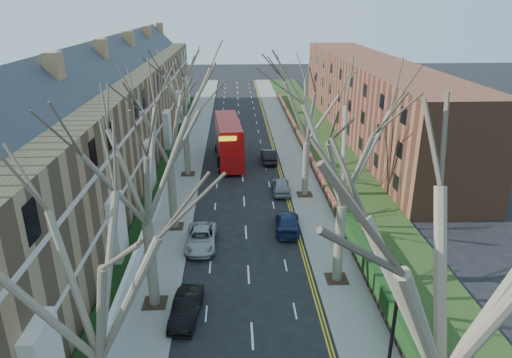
{
  "coord_description": "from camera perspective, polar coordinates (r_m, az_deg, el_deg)",
  "views": [
    {
      "loc": [
        -0.77,
        -17.01,
        16.91
      ],
      "look_at": [
        0.95,
        18.13,
        3.27
      ],
      "focal_mm": 32.0,
      "sensor_mm": 36.0,
      "label": 1
    }
  ],
  "objects": [
    {
      "name": "grass_verge_right",
      "position": [
        59.54,
        8.25,
        4.62
      ],
      "size": [
        6.0,
        102.0,
        0.06
      ],
      "color": "#1E3212",
      "rests_on": "ground"
    },
    {
      "name": "tree_left_near",
      "position": [
        16.04,
        -20.61,
        -10.17
      ],
      "size": [
        9.8,
        9.8,
        13.73
      ],
      "color": "#6A5E4C",
      "rests_on": "ground"
    },
    {
      "name": "car_left_mid",
      "position": [
        27.3,
        -8.7,
        -15.63
      ],
      "size": [
        1.84,
        4.13,
        1.32
      ],
      "primitive_type": "imported",
      "rotation": [
        0.0,
        0.0,
        -0.11
      ],
      "color": "black",
      "rests_on": "ground"
    },
    {
      "name": "tree_right_far",
      "position": [
        40.28,
        6.6,
        10.08
      ],
      "size": [
        10.15,
        10.15,
        14.22
      ],
      "color": "#6A5E4C",
      "rests_on": "ground"
    },
    {
      "name": "car_left_far",
      "position": [
        34.19,
        -6.88,
        -7.36
      ],
      "size": [
        2.23,
        4.75,
        1.31
      ],
      "primitive_type": "imported",
      "rotation": [
        0.0,
        0.0,
        -0.01
      ],
      "color": "#A5A5AB",
      "rests_on": "ground"
    },
    {
      "name": "tree_left_dist",
      "position": [
        45.87,
        -9.13,
        11.71
      ],
      "size": [
        10.5,
        10.5,
        14.71
      ],
      "color": "#6A5E4C",
      "rests_on": "ground"
    },
    {
      "name": "tree_left_far",
      "position": [
        34.25,
        -11.11,
        7.86
      ],
      "size": [
        10.15,
        10.15,
        14.22
      ],
      "color": "#6A5E4C",
      "rests_on": "ground"
    },
    {
      "name": "tree_right_mid",
      "position": [
        26.86,
        11.29,
        4.89
      ],
      "size": [
        10.5,
        10.5,
        14.71
      ],
      "color": "#6A5E4C",
      "rests_on": "ground"
    },
    {
      "name": "car_right_near",
      "position": [
        36.28,
        3.94,
        -5.46
      ],
      "size": [
        2.28,
        4.72,
        1.33
      ],
      "primitive_type": "imported",
      "rotation": [
        0.0,
        0.0,
        3.05
      ],
      "color": "#16234E",
      "rests_on": "ground"
    },
    {
      "name": "tree_left_mid",
      "position": [
        24.66,
        -14.22,
        3.18
      ],
      "size": [
        10.5,
        10.5,
        14.71
      ],
      "color": "#6A5E4C",
      "rests_on": "ground"
    },
    {
      "name": "lamp_post",
      "position": [
        19.19,
        16.43,
        -19.88
      ],
      "size": [
        0.18,
        0.5,
        8.11
      ],
      "color": "black",
      "rests_on": "ground"
    },
    {
      "name": "terrace_left",
      "position": [
        50.99,
        -17.5,
        7.32
      ],
      "size": [
        9.7,
        78.0,
        13.6
      ],
      "color": "#99754E",
      "rests_on": "ground"
    },
    {
      "name": "wall_hedge_right",
      "position": [
        26.12,
        17.56,
        -17.16
      ],
      "size": [
        0.7,
        24.0,
        1.8
      ],
      "color": "#4E2C21",
      "rests_on": "ground"
    },
    {
      "name": "flats_right",
      "position": [
        63.84,
        14.05,
        9.8
      ],
      "size": [
        13.97,
        54.0,
        10.0
      ],
      "color": "brown",
      "rests_on": "ground"
    },
    {
      "name": "tree_right_near",
      "position": [
        14.59,
        24.34,
        -9.81
      ],
      "size": [
        10.85,
        10.85,
        15.2
      ],
      "color": "#6A5E4C",
      "rests_on": "ground"
    },
    {
      "name": "car_right_mid",
      "position": [
        43.26,
        3.15,
        -0.86
      ],
      "size": [
        1.79,
        4.13,
        1.39
      ],
      "primitive_type": "imported",
      "rotation": [
        0.0,
        0.0,
        3.11
      ],
      "color": "gray",
      "rests_on": "ground"
    },
    {
      "name": "front_wall_left",
      "position": [
        51.16,
        -10.39,
        2.27
      ],
      "size": [
        0.3,
        78.0,
        1.0
      ],
      "color": "white",
      "rests_on": "ground"
    },
    {
      "name": "pavement_left",
      "position": [
        58.72,
        -7.81,
        4.32
      ],
      "size": [
        3.0,
        102.0,
        0.12
      ],
      "primitive_type": "cube",
      "color": "slate",
      "rests_on": "ground"
    },
    {
      "name": "car_right_far",
      "position": [
        51.66,
        1.59,
        2.93
      ],
      "size": [
        1.64,
        4.46,
        1.46
      ],
      "primitive_type": "imported",
      "rotation": [
        0.0,
        0.0,
        3.16
      ],
      "color": "black",
      "rests_on": "ground"
    },
    {
      "name": "pavement_right",
      "position": [
        58.88,
        3.93,
        4.51
      ],
      "size": [
        3.0,
        102.0,
        0.12
      ],
      "primitive_type": "cube",
      "color": "slate",
      "rests_on": "ground"
    },
    {
      "name": "double_decker_bus",
      "position": [
        51.58,
        -3.45,
        4.68
      ],
      "size": [
        3.45,
        11.26,
        4.64
      ],
      "rotation": [
        0.0,
        0.0,
        3.22
      ],
      "color": "#A20B0B",
      "rests_on": "ground"
    }
  ]
}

